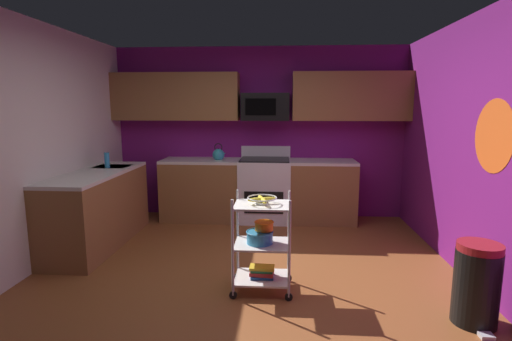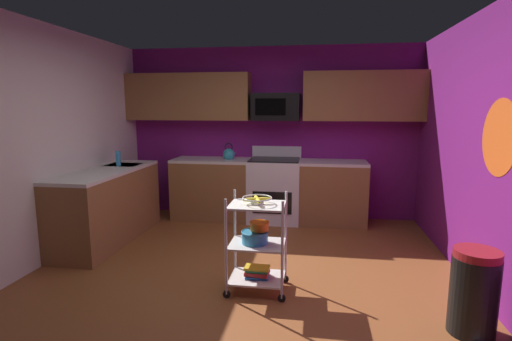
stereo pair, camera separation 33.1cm
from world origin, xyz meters
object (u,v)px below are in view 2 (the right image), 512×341
object	(u,v)px
mixing_bowl_small	(259,226)
dish_soap_bottle	(118,159)
oven_range	(275,189)
fruit_bowl	(257,199)
trash_can	(474,292)
mixing_bowl_large	(255,237)
rolling_cart	(257,244)
book_stack	(257,272)
kettle	(229,154)
microwave	(276,107)

from	to	relation	value
mixing_bowl_small	dish_soap_bottle	bearing A→B (deg)	146.85
oven_range	fruit_bowl	world-z (taller)	oven_range
mixing_bowl_small	dish_soap_bottle	distance (m)	2.54
trash_can	mixing_bowl_large	bearing A→B (deg)	165.54
rolling_cart	book_stack	bearing A→B (deg)	-90.00
mixing_bowl_large	mixing_bowl_small	world-z (taller)	mixing_bowl_small
fruit_bowl	mixing_bowl_small	bearing A→B (deg)	63.59
fruit_bowl	trash_can	world-z (taller)	fruit_bowl
rolling_cart	trash_can	bearing A→B (deg)	-14.64
kettle	dish_soap_bottle	bearing A→B (deg)	-145.83
oven_range	mixing_bowl_large	size ratio (longest dim) A/B	4.37
mixing_bowl_large	book_stack	world-z (taller)	mixing_bowl_large
microwave	rolling_cart	size ratio (longest dim) A/B	0.77
dish_soap_bottle	trash_can	distance (m)	4.28
fruit_bowl	book_stack	size ratio (longest dim) A/B	1.16
mixing_bowl_small	trash_can	xyz separation A→B (m)	(1.70, -0.48, -0.29)
microwave	kettle	size ratio (longest dim) A/B	2.65
mixing_bowl_large	mixing_bowl_small	bearing A→B (deg)	40.96
oven_range	rolling_cart	bearing A→B (deg)	-87.92
dish_soap_bottle	kettle	bearing A→B (deg)	34.17
mixing_bowl_large	kettle	xyz separation A→B (m)	(-0.76, 2.30, 0.48)
mixing_bowl_large	kettle	world-z (taller)	kettle
oven_range	kettle	size ratio (longest dim) A/B	4.17
book_stack	dish_soap_bottle	size ratio (longest dim) A/B	1.17
fruit_bowl	mixing_bowl_large	world-z (taller)	fruit_bowl
microwave	dish_soap_bottle	size ratio (longest dim) A/B	3.50
rolling_cart	dish_soap_bottle	size ratio (longest dim) A/B	4.57
oven_range	dish_soap_bottle	distance (m)	2.26
trash_can	book_stack	bearing A→B (deg)	165.36
microwave	mixing_bowl_small	distance (m)	2.61
kettle	dish_soap_bottle	distance (m)	1.58
book_stack	fruit_bowl	bearing A→B (deg)	116.57
rolling_cart	dish_soap_bottle	bearing A→B (deg)	146.02
oven_range	trash_can	distance (m)	3.29
oven_range	microwave	world-z (taller)	microwave
fruit_bowl	dish_soap_bottle	world-z (taller)	dish_soap_bottle
oven_range	microwave	xyz separation A→B (m)	(-0.00, 0.10, 1.22)
rolling_cart	microwave	bearing A→B (deg)	92.00
mixing_bowl_small	rolling_cart	bearing A→B (deg)	-116.41
mixing_bowl_large	book_stack	bearing A→B (deg)	-0.00
mixing_bowl_large	trash_can	bearing A→B (deg)	-14.46
book_stack	trash_can	xyz separation A→B (m)	(1.71, -0.45, 0.15)
trash_can	microwave	bearing A→B (deg)	122.22
oven_range	trash_can	size ratio (longest dim) A/B	1.67
fruit_bowl	kettle	world-z (taller)	kettle
oven_range	dish_soap_bottle	size ratio (longest dim) A/B	5.50
rolling_cart	trash_can	distance (m)	1.77
microwave	book_stack	distance (m)	2.85
oven_range	kettle	bearing A→B (deg)	-179.68
book_stack	trash_can	distance (m)	1.78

